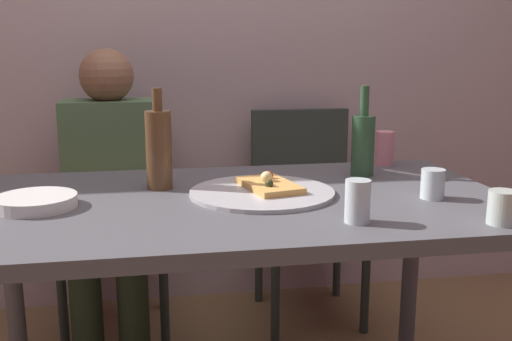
% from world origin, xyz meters
% --- Properties ---
extents(back_wall, '(6.00, 0.10, 2.60)m').
position_xyz_m(back_wall, '(0.00, 1.11, 1.30)').
color(back_wall, '#B29EA3').
rests_on(back_wall, ground_plane).
extents(dining_table, '(1.55, 0.87, 0.76)m').
position_xyz_m(dining_table, '(0.00, 0.00, 0.68)').
color(dining_table, '#4C4C51').
rests_on(dining_table, ground_plane).
extents(pizza_tray, '(0.42, 0.42, 0.01)m').
position_xyz_m(pizza_tray, '(0.07, 0.02, 0.76)').
color(pizza_tray, '#ADADB2').
rests_on(pizza_tray, dining_table).
extents(pizza_slice_last, '(0.18, 0.24, 0.05)m').
position_xyz_m(pizza_slice_last, '(0.10, 0.05, 0.78)').
color(pizza_slice_last, tan).
rests_on(pizza_slice_last, pizza_tray).
extents(wine_bottle, '(0.08, 0.08, 0.30)m').
position_xyz_m(wine_bottle, '(-0.21, 0.15, 0.88)').
color(wine_bottle, brown).
rests_on(wine_bottle, dining_table).
extents(beer_bottle, '(0.08, 0.08, 0.30)m').
position_xyz_m(beer_bottle, '(0.45, 0.22, 0.87)').
color(beer_bottle, '#2D5133').
rests_on(beer_bottle, dining_table).
extents(tumbler_near, '(0.06, 0.06, 0.11)m').
position_xyz_m(tumbler_near, '(0.25, -0.28, 0.81)').
color(tumbler_near, silver).
rests_on(tumbler_near, dining_table).
extents(tumbler_far, '(0.07, 0.07, 0.08)m').
position_xyz_m(tumbler_far, '(0.59, -0.36, 0.80)').
color(tumbler_far, '#B7C6BC').
rests_on(tumbler_far, dining_table).
extents(wine_glass, '(0.07, 0.07, 0.08)m').
position_xyz_m(wine_glass, '(0.54, -0.10, 0.80)').
color(wine_glass, silver).
rests_on(wine_glass, dining_table).
extents(soda_can, '(0.07, 0.07, 0.12)m').
position_xyz_m(soda_can, '(0.59, 0.37, 0.82)').
color(soda_can, pink).
rests_on(soda_can, dining_table).
extents(plate_stack, '(0.21, 0.21, 0.03)m').
position_xyz_m(plate_stack, '(-0.54, -0.01, 0.77)').
color(plate_stack, white).
rests_on(plate_stack, dining_table).
extents(table_knife, '(0.15, 0.19, 0.01)m').
position_xyz_m(table_knife, '(0.61, 0.18, 0.76)').
color(table_knife, '#B7B7BC').
rests_on(table_knife, dining_table).
extents(chair_left, '(0.44, 0.44, 0.90)m').
position_xyz_m(chair_left, '(-0.40, 0.84, 0.51)').
color(chair_left, '#2D3833').
rests_on(chair_left, ground_plane).
extents(chair_right, '(0.44, 0.44, 0.90)m').
position_xyz_m(chair_right, '(0.42, 0.84, 0.51)').
color(chair_right, '#2D3833').
rests_on(chair_right, ground_plane).
extents(guest_in_sweater, '(0.36, 0.56, 1.17)m').
position_xyz_m(guest_in_sweater, '(-0.40, 0.68, 0.64)').
color(guest_in_sweater, '#4C6B47').
rests_on(guest_in_sweater, ground_plane).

